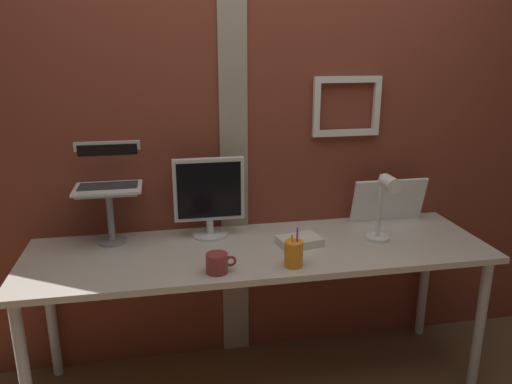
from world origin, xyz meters
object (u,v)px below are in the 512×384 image
(desk_lamp, at_px, (385,201))
(coffee_mug, at_px, (217,263))
(monitor, at_px, (209,194))
(laptop, at_px, (108,175))
(pen_cup, at_px, (294,254))
(whiteboard_panel, at_px, (389,200))

(desk_lamp, distance_m, coffee_mug, 0.86)
(monitor, relative_size, coffee_mug, 3.07)
(desk_lamp, height_order, coffee_mug, desk_lamp)
(laptop, bearing_deg, desk_lamp, -13.93)
(pen_cup, bearing_deg, desk_lamp, 19.16)
(whiteboard_panel, height_order, desk_lamp, desk_lamp)
(whiteboard_panel, distance_m, pen_cup, 0.80)
(monitor, xyz_separation_m, whiteboard_panel, (0.98, 0.03, -0.10))
(pen_cup, bearing_deg, coffee_mug, -180.00)
(laptop, height_order, desk_lamp, laptop)
(monitor, distance_m, laptop, 0.50)
(coffee_mug, bearing_deg, laptop, 133.58)
(coffee_mug, bearing_deg, desk_lamp, 11.69)
(pen_cup, bearing_deg, laptop, 148.48)
(whiteboard_panel, bearing_deg, laptop, 178.75)
(whiteboard_panel, relative_size, coffee_mug, 3.11)
(desk_lamp, bearing_deg, pen_cup, -160.84)
(desk_lamp, relative_size, pen_cup, 1.97)
(laptop, bearing_deg, pen_cup, -31.52)
(whiteboard_panel, relative_size, pen_cup, 2.31)
(monitor, relative_size, whiteboard_panel, 0.99)
(laptop, height_order, coffee_mug, laptop)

